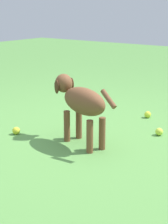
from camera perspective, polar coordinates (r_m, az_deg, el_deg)
The scene contains 5 objects.
ground at distance 3.07m, azimuth 0.78°, elevation -4.21°, with size 14.00×14.00×0.00m, color #548C42.
dog at distance 2.88m, azimuth -0.54°, elevation 1.69°, with size 0.33×0.76×0.53m.
tennis_ball_0 at distance 3.69m, azimuth 9.81°, elevation -0.39°, with size 0.07×0.07×0.07m, color #C8DC35.
tennis_ball_1 at distance 3.23m, azimuth -10.43°, elevation -2.85°, with size 0.07×0.07×0.07m, color yellow.
tennis_ball_2 at distance 3.21m, azimuth 11.53°, elevation -2.99°, with size 0.07×0.07×0.07m, color #C1DB41.
Camera 1 is at (2.34, 1.68, 1.08)m, focal length 59.19 mm.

